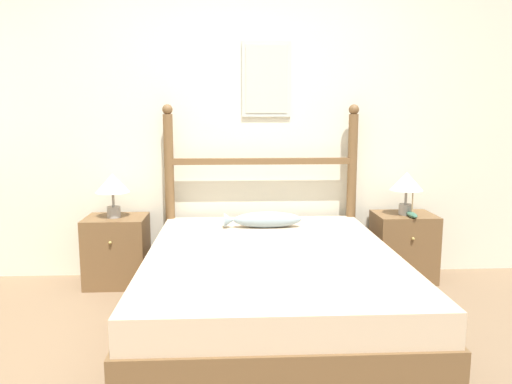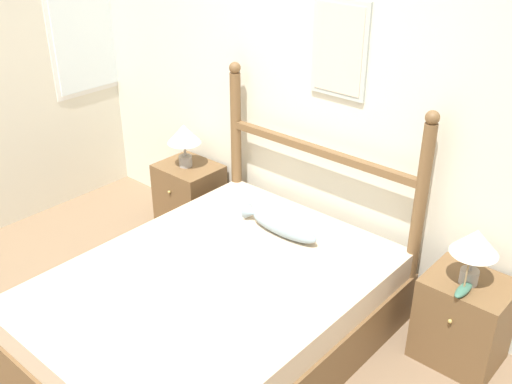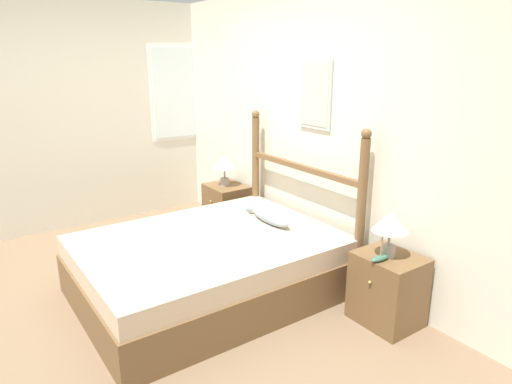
% 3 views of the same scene
% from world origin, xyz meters
% --- Properties ---
extents(ground_plane, '(16.00, 16.00, 0.00)m').
position_xyz_m(ground_plane, '(0.00, 0.00, 0.00)').
color(ground_plane, '#7A6047').
extents(wall_back, '(6.40, 0.08, 2.55)m').
position_xyz_m(wall_back, '(0.00, 1.73, 1.28)').
color(wall_back, beige).
rests_on(wall_back, ground_plane).
extents(wall_left, '(0.08, 6.40, 2.55)m').
position_xyz_m(wall_left, '(-2.13, 0.03, 1.28)').
color(wall_left, beige).
rests_on(wall_left, ground_plane).
extents(bed, '(1.55, 2.07, 0.50)m').
position_xyz_m(bed, '(0.18, 0.59, 0.25)').
color(bed, brown).
rests_on(bed, ground_plane).
extents(headboard, '(1.56, 0.08, 1.41)m').
position_xyz_m(headboard, '(0.18, 1.59, 0.76)').
color(headboard, brown).
rests_on(headboard, ground_plane).
extents(nightstand_left, '(0.47, 0.42, 0.54)m').
position_xyz_m(nightstand_left, '(-0.97, 1.47, 0.27)').
color(nightstand_left, brown).
rests_on(nightstand_left, ground_plane).
extents(nightstand_right, '(0.47, 0.42, 0.54)m').
position_xyz_m(nightstand_right, '(1.33, 1.47, 0.27)').
color(nightstand_right, brown).
rests_on(nightstand_right, ground_plane).
extents(table_lamp_left, '(0.26, 0.26, 0.34)m').
position_xyz_m(table_lamp_left, '(-0.97, 1.46, 0.79)').
color(table_lamp_left, gray).
rests_on(table_lamp_left, nightstand_left).
extents(table_lamp_right, '(0.26, 0.26, 0.34)m').
position_xyz_m(table_lamp_right, '(1.32, 1.45, 0.79)').
color(table_lamp_right, gray).
rests_on(table_lamp_right, nightstand_right).
extents(model_boat, '(0.06, 0.18, 0.21)m').
position_xyz_m(model_boat, '(1.34, 1.35, 0.57)').
color(model_boat, '#386651').
rests_on(model_boat, nightstand_right).
extents(fish_pillow, '(0.57, 0.13, 0.12)m').
position_xyz_m(fish_pillow, '(0.18, 1.22, 0.56)').
color(fish_pillow, '#8499A3').
rests_on(fish_pillow, bed).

